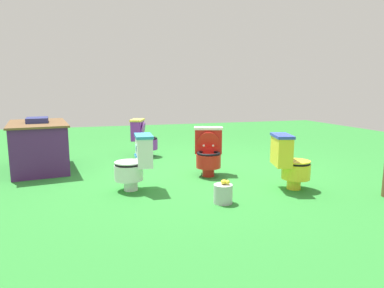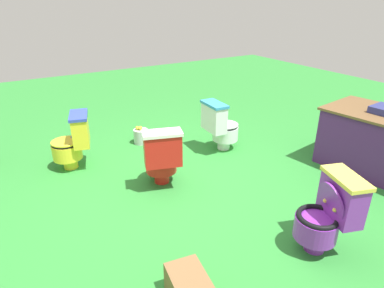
{
  "view_description": "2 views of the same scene",
  "coord_description": "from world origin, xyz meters",
  "px_view_note": "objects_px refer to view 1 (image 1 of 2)",
  "views": [
    {
      "loc": [
        -5.09,
        1.55,
        1.32
      ],
      "look_at": [
        0.02,
        0.02,
        0.43
      ],
      "focal_mm": 31.73,
      "sensor_mm": 36.0,
      "label": 1
    },
    {
      "loc": [
        2.79,
        -1.61,
        2.08
      ],
      "look_at": [
        -0.54,
        0.41,
        0.32
      ],
      "focal_mm": 31.0,
      "sensor_mm": 36.0,
      "label": 2
    }
  ],
  "objects_px": {
    "small_crate": "(209,148)",
    "toilet_red": "(208,151)",
    "toilet_yellow": "(289,161)",
    "toilet_white": "(136,162)",
    "toilet_purple": "(143,137)",
    "vendor_table": "(39,146)",
    "lemon_bucket": "(223,193)"
  },
  "relations": [
    {
      "from": "toilet_purple",
      "to": "toilet_yellow",
      "type": "height_order",
      "value": "same"
    },
    {
      "from": "small_crate",
      "to": "toilet_red",
      "type": "bearing_deg",
      "value": 159.94
    },
    {
      "from": "toilet_yellow",
      "to": "vendor_table",
      "type": "distance_m",
      "value": 3.92
    },
    {
      "from": "toilet_purple",
      "to": "toilet_yellow",
      "type": "xyz_separation_m",
      "value": [
        -2.71,
        -1.51,
        -0.0
      ]
    },
    {
      "from": "toilet_yellow",
      "to": "lemon_bucket",
      "type": "xyz_separation_m",
      "value": [
        -0.27,
        1.03,
        -0.25
      ]
    },
    {
      "from": "toilet_white",
      "to": "toilet_red",
      "type": "bearing_deg",
      "value": -65.09
    },
    {
      "from": "toilet_white",
      "to": "vendor_table",
      "type": "xyz_separation_m",
      "value": [
        1.6,
        1.36,
        0.02
      ]
    },
    {
      "from": "toilet_red",
      "to": "toilet_yellow",
      "type": "relative_size",
      "value": 1.0
    },
    {
      "from": "toilet_white",
      "to": "lemon_bucket",
      "type": "relative_size",
      "value": 2.63
    },
    {
      "from": "toilet_purple",
      "to": "toilet_yellow",
      "type": "distance_m",
      "value": 3.1
    },
    {
      "from": "toilet_purple",
      "to": "small_crate",
      "type": "distance_m",
      "value": 1.34
    },
    {
      "from": "vendor_table",
      "to": "lemon_bucket",
      "type": "distance_m",
      "value": 3.31
    },
    {
      "from": "toilet_yellow",
      "to": "toilet_white",
      "type": "distance_m",
      "value": 2.0
    },
    {
      "from": "toilet_yellow",
      "to": "toilet_white",
      "type": "bearing_deg",
      "value": -89.7
    },
    {
      "from": "toilet_red",
      "to": "vendor_table",
      "type": "relative_size",
      "value": 0.46
    },
    {
      "from": "toilet_yellow",
      "to": "toilet_white",
      "type": "height_order",
      "value": "same"
    },
    {
      "from": "vendor_table",
      "to": "toilet_yellow",
      "type": "bearing_deg",
      "value": -123.05
    },
    {
      "from": "toilet_purple",
      "to": "toilet_white",
      "type": "bearing_deg",
      "value": 7.82
    },
    {
      "from": "toilet_purple",
      "to": "small_crate",
      "type": "relative_size",
      "value": 2.02
    },
    {
      "from": "vendor_table",
      "to": "toilet_purple",
      "type": "bearing_deg",
      "value": -72.3
    },
    {
      "from": "toilet_purple",
      "to": "toilet_white",
      "type": "height_order",
      "value": "same"
    },
    {
      "from": "toilet_purple",
      "to": "toilet_yellow",
      "type": "bearing_deg",
      "value": 47.97
    },
    {
      "from": "toilet_yellow",
      "to": "toilet_purple",
      "type": "bearing_deg",
      "value": -135.14
    },
    {
      "from": "toilet_red",
      "to": "toilet_yellow",
      "type": "xyz_separation_m",
      "value": [
        -1.0,
        -0.77,
        -0.0
      ]
    },
    {
      "from": "toilet_yellow",
      "to": "toilet_red",
      "type": "bearing_deg",
      "value": -126.43
    },
    {
      "from": "vendor_table",
      "to": "small_crate",
      "type": "bearing_deg",
      "value": -81.97
    },
    {
      "from": "toilet_red",
      "to": "small_crate",
      "type": "relative_size",
      "value": 2.02
    },
    {
      "from": "toilet_purple",
      "to": "toilet_red",
      "type": "bearing_deg",
      "value": 42.09
    },
    {
      "from": "toilet_red",
      "to": "small_crate",
      "type": "bearing_deg",
      "value": -92.25
    },
    {
      "from": "toilet_yellow",
      "to": "toilet_white",
      "type": "relative_size",
      "value": 1.0
    },
    {
      "from": "toilet_white",
      "to": "lemon_bucket",
      "type": "distance_m",
      "value": 1.23
    },
    {
      "from": "small_crate",
      "to": "toilet_yellow",
      "type": "bearing_deg",
      "value": -175.68
    }
  ]
}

